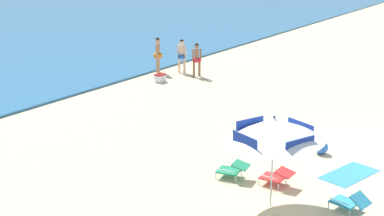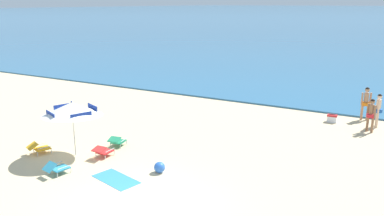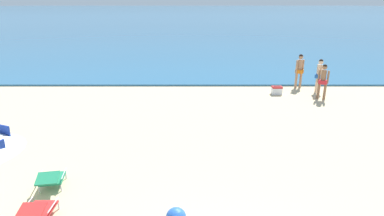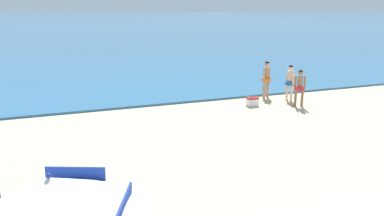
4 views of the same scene
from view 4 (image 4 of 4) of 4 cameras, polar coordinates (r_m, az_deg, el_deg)
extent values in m
cube|color=#2D668E|center=(415.93, -21.02, 13.13)|extent=(800.00, 800.00, 0.10)
cone|color=white|center=(4.92, -20.68, -12.83)|extent=(3.28, 3.30, 0.71)
cube|color=navy|center=(5.71, -17.31, -9.98)|extent=(0.81, 0.37, 0.30)
cube|color=navy|center=(4.73, -10.27, -14.91)|extent=(0.37, 0.81, 0.30)
sphere|color=navy|center=(4.79, -21.01, -9.58)|extent=(0.06, 0.06, 0.06)
cylinder|color=beige|center=(18.51, 14.28, 2.44)|extent=(0.12, 0.12, 0.84)
cylinder|color=beige|center=(18.30, 14.89, 2.26)|extent=(0.12, 0.12, 0.84)
cylinder|color=#1E51A3|center=(18.32, 14.67, 3.70)|extent=(0.42, 0.42, 0.18)
cylinder|color=beige|center=(18.27, 14.73, 4.55)|extent=(0.23, 0.23, 0.60)
cylinder|color=beige|center=(18.43, 14.29, 4.61)|extent=(0.09, 0.09, 0.63)
cylinder|color=beige|center=(18.12, 15.17, 4.38)|extent=(0.09, 0.09, 0.63)
sphere|color=beige|center=(18.20, 14.82, 5.93)|extent=(0.23, 0.23, 0.23)
sphere|color=black|center=(18.20, 14.83, 6.02)|extent=(0.21, 0.21, 0.21)
cylinder|color=#8C6042|center=(17.44, 16.42, 1.51)|extent=(0.12, 0.12, 0.81)
cylinder|color=#8C6042|center=(17.43, 15.48, 1.57)|extent=(0.12, 0.12, 0.81)
cylinder|color=red|center=(17.34, 16.05, 2.91)|extent=(0.41, 0.41, 0.17)
cylinder|color=#8C6042|center=(17.30, 16.11, 3.78)|extent=(0.22, 0.22, 0.58)
cylinder|color=#8C6042|center=(17.30, 16.78, 3.68)|extent=(0.09, 0.09, 0.61)
cylinder|color=#8C6042|center=(17.29, 15.43, 3.77)|extent=(0.09, 0.09, 0.61)
sphere|color=#8C6042|center=(17.22, 16.21, 5.19)|extent=(0.22, 0.22, 0.22)
sphere|color=black|center=(17.22, 16.22, 5.28)|extent=(0.20, 0.20, 0.20)
cylinder|color=tan|center=(18.98, 11.43, 2.96)|extent=(0.13, 0.13, 0.88)
cylinder|color=tan|center=(18.72, 10.92, 2.83)|extent=(0.13, 0.13, 0.88)
cylinder|color=orange|center=(18.76, 11.24, 4.27)|extent=(0.44, 0.44, 0.18)
cylinder|color=tan|center=(18.71, 11.29, 5.15)|extent=(0.24, 0.24, 0.63)
cylinder|color=tan|center=(18.90, 11.65, 5.17)|extent=(0.10, 0.10, 0.66)
cylinder|color=tan|center=(18.53, 10.92, 5.02)|extent=(0.10, 0.10, 0.66)
sphere|color=tan|center=(18.64, 11.36, 6.57)|extent=(0.24, 0.24, 0.24)
sphere|color=black|center=(18.64, 11.36, 6.66)|extent=(0.22, 0.22, 0.22)
cube|color=white|center=(17.12, 9.18, 0.84)|extent=(0.48, 0.35, 0.32)
cube|color=red|center=(17.08, 9.21, 1.49)|extent=(0.50, 0.36, 0.08)
cylinder|color=black|center=(17.06, 9.22, 1.67)|extent=(0.34, 0.03, 0.02)
camera|label=1|loc=(11.36, -116.23, 3.57)|focal=50.16mm
camera|label=2|loc=(13.23, 100.65, 6.02)|focal=36.31mm
camera|label=3|loc=(4.25, 76.95, 4.93)|focal=28.82mm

